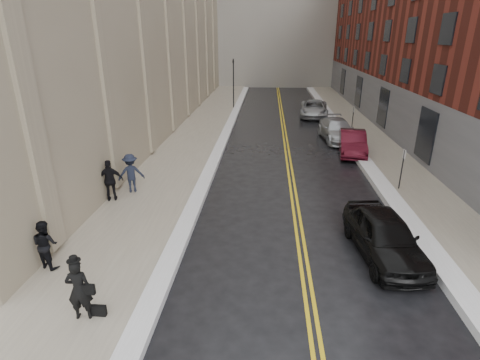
% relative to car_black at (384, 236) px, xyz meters
% --- Properties ---
extents(ground, '(160.00, 160.00, 0.00)m').
position_rel_car_black_xyz_m(ground, '(-5.37, -1.80, -0.81)').
color(ground, black).
rests_on(ground, ground).
extents(sidewalk_left, '(4.00, 64.00, 0.15)m').
position_rel_car_black_xyz_m(sidewalk_left, '(-9.87, 14.20, -0.74)').
color(sidewalk_left, gray).
rests_on(sidewalk_left, ground).
extents(sidewalk_right, '(3.00, 64.00, 0.15)m').
position_rel_car_black_xyz_m(sidewalk_right, '(3.63, 14.20, -0.74)').
color(sidewalk_right, gray).
rests_on(sidewalk_right, ground).
extents(lane_stripe_a, '(0.12, 64.00, 0.01)m').
position_rel_car_black_xyz_m(lane_stripe_a, '(-2.99, 14.20, -0.81)').
color(lane_stripe_a, gold).
rests_on(lane_stripe_a, ground).
extents(lane_stripe_b, '(0.12, 64.00, 0.01)m').
position_rel_car_black_xyz_m(lane_stripe_b, '(-2.75, 14.20, -0.81)').
color(lane_stripe_b, gold).
rests_on(lane_stripe_b, ground).
extents(snow_ridge_left, '(0.70, 60.80, 0.26)m').
position_rel_car_black_xyz_m(snow_ridge_left, '(-7.57, 14.20, -0.68)').
color(snow_ridge_left, white).
rests_on(snow_ridge_left, ground).
extents(snow_ridge_right, '(0.85, 60.80, 0.30)m').
position_rel_car_black_xyz_m(snow_ridge_right, '(1.78, 14.20, -0.66)').
color(snow_ridge_right, white).
rests_on(snow_ridge_right, ground).
extents(building_right, '(14.00, 50.00, 18.00)m').
position_rel_car_black_xyz_m(building_right, '(12.13, 21.20, 8.19)').
color(building_right, maroon).
rests_on(building_right, ground).
extents(traffic_signal, '(0.18, 0.15, 5.20)m').
position_rel_car_black_xyz_m(traffic_signal, '(-7.97, 28.20, 2.27)').
color(traffic_signal, black).
rests_on(traffic_signal, ground).
extents(parking_sign_near, '(0.06, 0.35, 2.23)m').
position_rel_car_black_xyz_m(parking_sign_near, '(2.53, 6.20, 0.55)').
color(parking_sign_near, black).
rests_on(parking_sign_near, ground).
extents(parking_sign_far, '(0.06, 0.35, 2.23)m').
position_rel_car_black_xyz_m(parking_sign_far, '(2.53, 18.20, 0.55)').
color(parking_sign_far, black).
rests_on(parking_sign_far, ground).
extents(car_black, '(2.42, 4.94, 1.62)m').
position_rel_car_black_xyz_m(car_black, '(0.00, 0.00, 0.00)').
color(car_black, black).
rests_on(car_black, ground).
extents(car_maroon, '(2.23, 4.87, 1.55)m').
position_rel_car_black_xyz_m(car_maroon, '(1.43, 12.63, -0.04)').
color(car_maroon, '#4B0D1A').
rests_on(car_maroon, ground).
extents(car_silver_near, '(2.63, 5.51, 1.55)m').
position_rel_car_black_xyz_m(car_silver_near, '(1.00, 16.19, -0.04)').
color(car_silver_near, '#A5A9AD').
rests_on(car_silver_near, ground).
extents(car_silver_far, '(3.13, 5.83, 1.55)m').
position_rel_car_black_xyz_m(car_silver_far, '(0.21, 24.92, -0.03)').
color(car_silver_far, '#A9ACB1').
rests_on(car_silver_far, ground).
extents(pedestrian_main, '(0.73, 0.54, 1.85)m').
position_rel_car_black_xyz_m(pedestrian_main, '(-9.27, -4.07, 0.26)').
color(pedestrian_main, black).
rests_on(pedestrian_main, sidewalk_left).
extents(pedestrian_a, '(1.02, 0.92, 1.72)m').
position_rel_car_black_xyz_m(pedestrian_a, '(-11.57, -1.77, 0.20)').
color(pedestrian_a, black).
rests_on(pedestrian_a, sidewalk_left).
extents(pedestrian_b, '(1.44, 1.12, 1.96)m').
position_rel_car_black_xyz_m(pedestrian_b, '(-10.96, 4.83, 0.32)').
color(pedestrian_b, '#191E2E').
rests_on(pedestrian_b, sidewalk_left).
extents(pedestrian_c, '(1.26, 0.82, 1.99)m').
position_rel_car_black_xyz_m(pedestrian_c, '(-11.57, 3.73, 0.34)').
color(pedestrian_c, black).
rests_on(pedestrian_c, sidewalk_left).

